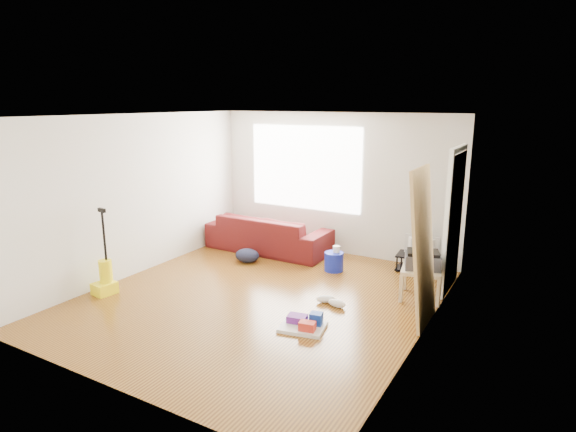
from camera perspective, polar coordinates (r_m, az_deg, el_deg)
The scene contains 13 objects.
room at distance 6.52m, azimuth -2.41°, elevation 0.79°, with size 4.51×5.01×2.51m.
sofa at distance 8.89m, azimuth -2.30°, elevation -4.10°, with size 2.27×0.89×0.66m, color #4A0F10.
tv_stand at distance 8.07m, azimuth 15.33°, elevation -5.36°, with size 0.75×0.47×0.27m.
tv at distance 7.99m, azimuth 15.45°, elevation -3.44°, with size 0.55×0.07×0.32m, color black.
side_table at distance 6.95m, azimuth 15.57°, elevation -6.50°, with size 0.62×0.62×0.44m.
printer at distance 6.89m, azimuth 15.66°, elevation -5.02°, with size 0.55×0.48×0.24m.
bucket at distance 7.90m, azimuth 5.43°, elevation -6.44°, with size 0.31×0.31×0.31m, color #1220B4.
toilet_paper at distance 7.84m, azimuth 5.73°, elevation -5.00°, with size 0.11×0.11×0.10m, color silver.
cleaning_tray at distance 5.96m, azimuth 1.95°, elevation -12.67°, with size 0.60×0.51×0.19m.
backpack at distance 8.30m, azimuth -4.84°, elevation -5.44°, with size 0.42×0.34×0.23m, color black.
sneakers at distance 6.61m, azimuth 5.14°, elevation -10.02°, with size 0.47×0.24×0.11m.
vacuum at distance 7.37m, azimuth -20.87°, elevation -6.89°, with size 0.30×0.33×1.24m.
door_panel at distance 6.36m, azimuth 15.18°, elevation -11.98°, with size 0.04×0.77×1.94m, color #A58A47.
Camera 1 is at (3.46, -5.22, 2.68)m, focal length 30.00 mm.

